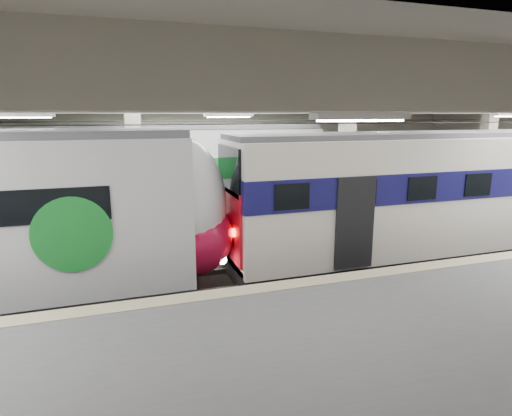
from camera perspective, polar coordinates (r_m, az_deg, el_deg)
name	(u,v)px	position (r m, az deg, el deg)	size (l,w,h in m)	color
station_hall	(267,184)	(10.89, 1.47, 3.24)	(36.00, 24.00, 5.75)	black
older_rer	(417,194)	(15.53, 20.63, 1.70)	(13.31, 2.94, 4.40)	white
far_train	(139,182)	(17.57, -15.30, 3.41)	(14.49, 3.61, 4.57)	silver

